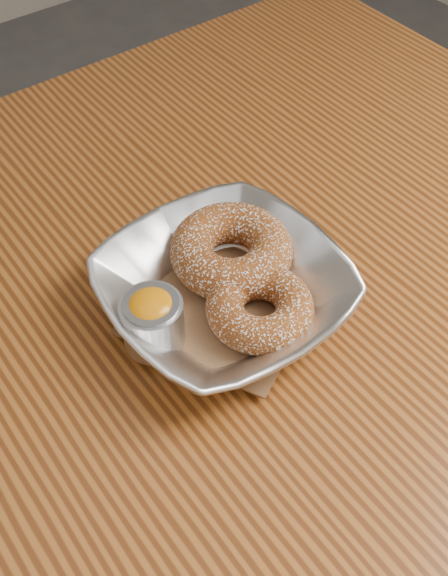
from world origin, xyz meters
TOP-DOWN VIEW (x-y plane):
  - table at (0.00, 0.00)m, footprint 1.20×0.80m
  - serving_bowl at (0.10, -0.03)m, footprint 0.21×0.21m
  - parchment at (0.10, -0.03)m, footprint 0.19×0.19m
  - donut_back at (0.13, 0.01)m, footprint 0.13×0.13m
  - donut_front at (0.11, -0.06)m, footprint 0.11×0.11m
  - ramekin at (0.03, -0.02)m, footprint 0.05×0.05m

SIDE VIEW (x-z plane):
  - table at x=0.00m, z-range 0.28..1.03m
  - parchment at x=0.10m, z-range 0.76..0.76m
  - serving_bowl at x=0.10m, z-range 0.75..0.80m
  - donut_front at x=0.11m, z-range 0.76..0.79m
  - donut_back at x=0.13m, z-range 0.76..0.80m
  - ramekin at x=0.03m, z-range 0.76..0.81m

